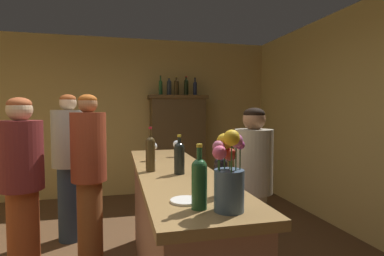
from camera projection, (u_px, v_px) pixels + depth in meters
The scene contains 20 objects.
wall_back at pixel (103, 117), 5.18m from camera, with size 6.00×0.12×2.72m, color tan.
bar_counter at pixel (175, 233), 2.37m from camera, with size 0.57×2.36×1.02m.
display_cabinet at pixel (177, 144), 5.20m from camera, with size 0.99×0.44×1.74m.
wine_bottle_malbec at pixel (179, 157), 2.17m from camera, with size 0.08×0.08×0.29m.
wine_bottle_syrah at pixel (221, 174), 1.61m from camera, with size 0.07×0.07×0.29m.
wine_bottle_riesling at pixel (199, 181), 1.40m from camera, with size 0.07×0.07×0.31m.
wine_bottle_pinot at pixel (150, 152), 2.26m from camera, with size 0.07×0.07×0.34m.
wine_glass_front at pixel (177, 145), 2.99m from camera, with size 0.08×0.08×0.16m.
wine_glass_mid at pixel (153, 147), 2.76m from camera, with size 0.08×0.08×0.17m.
flower_arrangement at pixel (229, 176), 1.37m from camera, with size 0.16×0.16×0.38m.
cheese_plate at pixel (186, 201), 1.52m from camera, with size 0.15×0.15×0.01m, color white.
display_bottle_left at pixel (161, 87), 5.08m from camera, with size 0.06×0.06×0.33m.
display_bottle_midleft at pixel (169, 87), 5.11m from camera, with size 0.08×0.08×0.31m.
display_bottle_center at pixel (176, 87), 5.14m from camera, with size 0.08×0.08×0.32m.
display_bottle_midright at pixel (186, 87), 5.18m from camera, with size 0.08×0.08×0.33m.
display_bottle_right at pixel (195, 88), 5.22m from camera, with size 0.07×0.07×0.31m.
patron_tall at pixel (69, 161), 3.40m from camera, with size 0.37×0.37×1.66m.
patron_redhead at pixel (22, 180), 2.61m from camera, with size 0.36×0.36×1.60m.
patron_in_navy at pixel (89, 173), 2.82m from camera, with size 0.32×0.32×1.63m.
bartender at pixel (253, 184), 2.65m from camera, with size 0.34×0.34×1.51m.
Camera 1 is at (0.27, -2.13, 1.48)m, focal length 28.14 mm.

